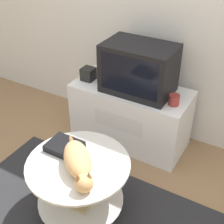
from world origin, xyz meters
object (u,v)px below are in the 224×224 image
speaker (88,74)px  tv (139,69)px  dvd_box (64,146)px  cat (78,162)px

speaker → tv: bearing=5.1°
speaker → dvd_box: speaker is taller
tv → cat: size_ratio=1.34×
tv → dvd_box: tv is taller
dvd_box → tv: bearing=80.2°
tv → speaker: 0.52m
tv → cat: (0.06, -1.00, -0.24)m
tv → speaker: bearing=-174.9°
speaker → cat: speaker is taller
speaker → cat: bearing=-60.1°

